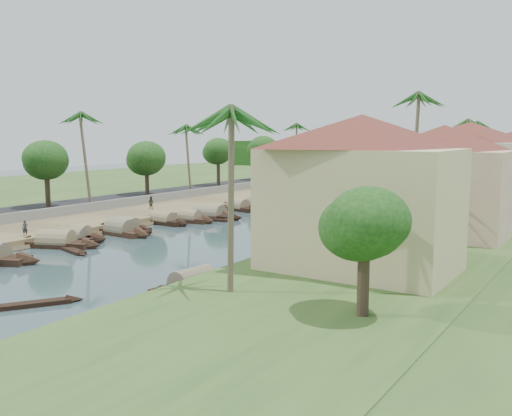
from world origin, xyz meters
The scene contains 45 objects.
ground centered at (0.00, 0.00, 0.00)m, with size 220.00×220.00×0.00m, color #31444A.
left_bank centered at (-16.00, 20.00, 0.40)m, with size 10.00×180.00×0.80m, color brown.
right_bank centered at (19.00, 20.00, 0.60)m, with size 16.00×180.00×1.20m, color #2A4D1E.
road centered at (-24.50, 20.00, 0.70)m, with size 8.00×180.00×1.40m, color black.
retaining_wall centered at (-20.20, 20.00, 1.35)m, with size 0.40×180.00×1.10m, color slate.
far_left_fill centered at (-51.00, 20.00, 0.68)m, with size 45.00×220.00×1.35m, color #2A4D1E.
treeline centered at (0.00, 100.00, 4.00)m, with size 120.00×14.00×8.00m.
bridge centered at (0.00, 72.00, 1.72)m, with size 28.00×4.00×2.40m.
building_near centered at (18.99, -2.00, 6.38)m, with size 14.85×14.85×10.20m.
building_mid centered at (19.99, 14.00, 6.13)m, with size 14.11×14.11×9.70m.
building_far centered at (18.99, 28.00, 6.38)m, with size 15.59×15.59×10.20m.
building_distant centered at (19.99, 48.00, 5.88)m, with size 12.62×12.62×9.20m.
sampan_2 centered at (-9.07, -4.45, 0.42)m, with size 8.99×4.99×2.34m.
sampan_3 centered at (-9.75, -2.09, 0.41)m, with size 6.97×3.61×1.90m.
sampan_4 centered at (-10.43, -1.01, 0.41)m, with size 7.43×2.73×2.09m.
sampan_5 centered at (-9.49, 4.59, 0.42)m, with size 7.32×2.16×2.32m.
sampan_6 centered at (-8.90, 3.25, 0.42)m, with size 8.51×2.53×2.47m.
sampan_7 centered at (-9.80, 10.60, 0.41)m, with size 7.61×1.96×2.03m.
sampan_8 centered at (-8.25, 13.25, 0.41)m, with size 6.89×2.52×2.11m.
sampan_9 centered at (-8.05, 16.33, 0.42)m, with size 9.33×4.07×2.31m.
sampan_10 centered at (-8.86, 19.21, 0.41)m, with size 6.98×4.07×1.96m.
sampan_11 centered at (-9.32, 24.63, 0.42)m, with size 8.17×3.23×2.29m.
sampan_12 centered at (-8.55, 28.13, 0.41)m, with size 7.93×5.19×1.99m.
sampan_13 centered at (-8.85, 28.60, 0.42)m, with size 8.35×4.82×2.27m.
sampan_14 centered at (10.24, -8.72, 0.41)m, with size 2.42×8.69×2.09m.
sampan_15 centered at (9.04, 11.25, 0.42)m, with size 3.28×8.36×2.20m.
sampan_16 centered at (8.96, 26.86, 0.41)m, with size 4.52×7.51×1.91m.
canoe_0 centered at (4.55, -16.65, 0.10)m, with size 3.85×5.37×0.78m.
canoe_1 centered at (-6.17, -5.04, 0.10)m, with size 5.28×2.21×0.85m.
canoe_2 centered at (-6.71, 15.56, 0.10)m, with size 5.55×1.63×0.80m.
palm_0 centered at (15.00, -11.09, 11.19)m, with size 3.20×3.20×11.79m.
palm_1 centered at (16.00, 7.55, 9.17)m, with size 3.20×3.20×9.69m.
palm_2 centered at (15.00, 21.59, 13.76)m, with size 3.20×3.20×14.47m.
palm_3 centered at (16.00, 36.88, 11.38)m, with size 3.20×3.20×11.97m.
palm_5 centered at (-24.00, 12.19, 12.33)m, with size 3.20×3.20×12.74m.
palm_6 centered at (-22.00, 29.97, 10.95)m, with size 3.20×3.20×11.33m.
palm_7 centered at (14.00, 54.98, 11.47)m, with size 3.20×3.20×12.08m.
palm_8 centered at (-20.50, 60.31, 11.58)m, with size 3.20×3.20×11.99m.
tree_2 centered at (-24.00, 6.07, 6.91)m, with size 5.19×5.19×7.73m.
tree_3 centered at (-24.00, 22.86, 6.51)m, with size 5.48×5.48×7.43m.
tree_4 centered at (-24.00, 39.91, 7.04)m, with size 4.90×4.90×7.75m.
tree_5 centered at (-24.00, 53.79, 7.17)m, with size 5.31×5.31×8.05m.
tree_7 centered at (23.00, -11.02, 5.68)m, with size 4.05×4.05×6.24m.
person_near centered at (-12.48, -5.16, 1.53)m, with size 0.53×0.35×1.45m, color #282A30.
person_far centered at (-15.72, 14.85, 1.60)m, with size 0.78×0.60×1.60m, color #322D23.
Camera 1 is at (33.49, -36.88, 10.21)m, focal length 40.00 mm.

